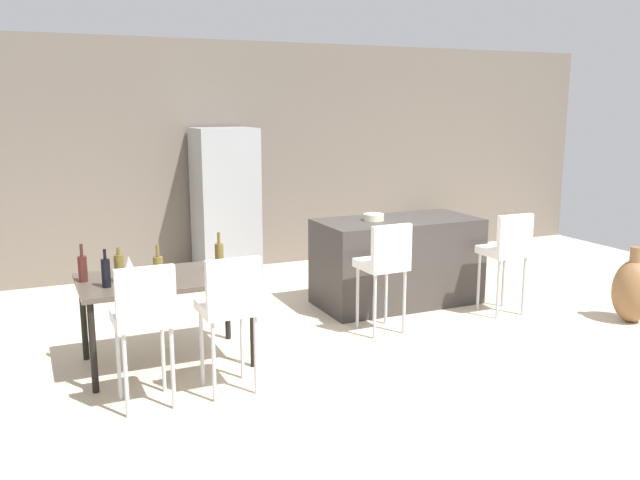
# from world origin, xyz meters

# --- Properties ---
(ground_plane) EXTENTS (10.00, 10.00, 0.00)m
(ground_plane) POSITION_xyz_m (0.00, 0.00, 0.00)
(ground_plane) COLOR beige
(back_wall) EXTENTS (10.00, 0.12, 2.90)m
(back_wall) POSITION_xyz_m (0.00, 3.07, 1.45)
(back_wall) COLOR #665B51
(back_wall) RESTS_ON ground_plane
(kitchen_island) EXTENTS (1.72, 0.84, 0.92)m
(kitchen_island) POSITION_xyz_m (0.56, 0.75, 0.46)
(kitchen_island) COLOR #383330
(kitchen_island) RESTS_ON ground_plane
(bar_chair_left) EXTENTS (0.41, 0.41, 1.05)m
(bar_chair_left) POSITION_xyz_m (-0.05, -0.05, 0.70)
(bar_chair_left) COLOR white
(bar_chair_left) RESTS_ON ground_plane
(bar_chair_middle) EXTENTS (0.41, 0.41, 1.05)m
(bar_chair_middle) POSITION_xyz_m (1.36, -0.05, 0.70)
(bar_chair_middle) COLOR white
(bar_chair_middle) RESTS_ON ground_plane
(dining_table) EXTENTS (1.36, 0.85, 0.74)m
(dining_table) POSITION_xyz_m (-2.05, 0.03, 0.67)
(dining_table) COLOR #4C4238
(dining_table) RESTS_ON ground_plane
(dining_chair_near) EXTENTS (0.41, 0.41, 1.05)m
(dining_chair_near) POSITION_xyz_m (-2.36, -0.76, 0.70)
(dining_chair_near) COLOR white
(dining_chair_near) RESTS_ON ground_plane
(dining_chair_far) EXTENTS (0.41, 0.41, 1.05)m
(dining_chair_far) POSITION_xyz_m (-1.75, -0.76, 0.70)
(dining_chair_far) COLOR white
(dining_chair_far) RESTS_ON ground_plane
(wine_bottle_right) EXTENTS (0.07, 0.07, 0.33)m
(wine_bottle_right) POSITION_xyz_m (-1.60, 0.02, 0.87)
(wine_bottle_right) COLOR brown
(wine_bottle_right) RESTS_ON dining_table
(wine_bottle_middle) EXTENTS (0.07, 0.07, 0.30)m
(wine_bottle_middle) POSITION_xyz_m (-2.52, -0.11, 0.86)
(wine_bottle_middle) COLOR black
(wine_bottle_middle) RESTS_ON dining_table
(wine_bottle_near) EXTENTS (0.07, 0.07, 0.30)m
(wine_bottle_near) POSITION_xyz_m (-2.67, 0.14, 0.85)
(wine_bottle_near) COLOR #471E19
(wine_bottle_near) RESTS_ON dining_table
(wine_bottle_corner) EXTENTS (0.08, 0.08, 0.28)m
(wine_bottle_corner) POSITION_xyz_m (-2.41, -0.00, 0.85)
(wine_bottle_corner) COLOR brown
(wine_bottle_corner) RESTS_ON dining_table
(wine_bottle_left) EXTENTS (0.07, 0.07, 0.33)m
(wine_bottle_left) POSITION_xyz_m (-2.16, -0.29, 0.87)
(wine_bottle_left) COLOR brown
(wine_bottle_left) RESTS_ON dining_table
(wine_glass_far) EXTENTS (0.07, 0.07, 0.17)m
(wine_glass_far) POSITION_xyz_m (-1.53, -0.19, 0.86)
(wine_glass_far) COLOR silver
(wine_glass_far) RESTS_ON dining_table
(wine_glass_end) EXTENTS (0.07, 0.07, 0.17)m
(wine_glass_end) POSITION_xyz_m (-2.32, 0.13, 0.86)
(wine_glass_end) COLOR silver
(wine_glass_end) RESTS_ON dining_table
(refrigerator) EXTENTS (0.72, 0.68, 1.84)m
(refrigerator) POSITION_xyz_m (-0.78, 2.63, 0.92)
(refrigerator) COLOR #939699
(refrigerator) RESTS_ON ground_plane
(fruit_bowl) EXTENTS (0.21, 0.21, 0.07)m
(fruit_bowl) POSITION_xyz_m (0.29, 0.79, 0.96)
(fruit_bowl) COLOR beige
(fruit_bowl) RESTS_ON kitchen_island
(floor_vase) EXTENTS (0.39, 0.39, 0.76)m
(floor_vase) POSITION_xyz_m (2.35, -0.76, 0.32)
(floor_vase) COLOR brown
(floor_vase) RESTS_ON ground_plane
(potted_plant) EXTENTS (0.38, 0.38, 0.58)m
(potted_plant) POSITION_xyz_m (2.35, 2.62, 0.34)
(potted_plant) COLOR #996B4C
(potted_plant) RESTS_ON ground_plane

